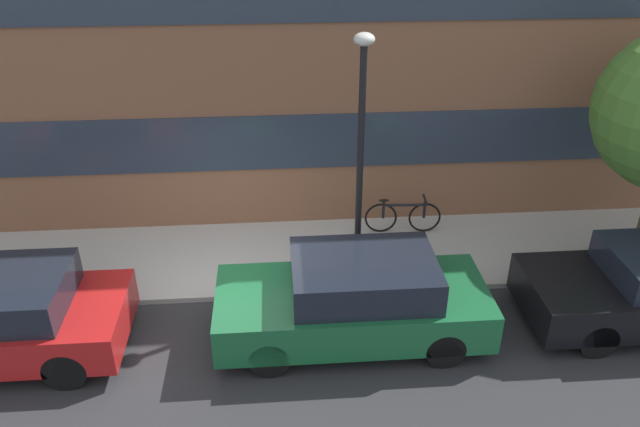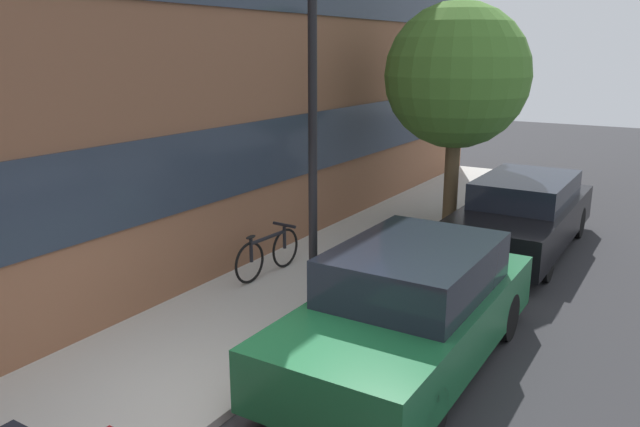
# 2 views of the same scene
# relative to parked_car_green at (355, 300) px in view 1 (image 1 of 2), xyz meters

# --- Properties ---
(ground_plane) EXTENTS (56.00, 56.00, 0.00)m
(ground_plane) POSITION_rel_parked_car_green_xyz_m (-2.00, 1.05, -0.70)
(ground_plane) COLOR #2B2B2D
(sidewalk_strip) EXTENTS (28.00, 2.52, 0.10)m
(sidewalk_strip) POSITION_rel_parked_car_green_xyz_m (-2.00, 2.31, -0.65)
(sidewalk_strip) COLOR #B2AFA8
(sidewalk_strip) RESTS_ON ground_plane
(rowhouse_facade) EXTENTS (28.00, 1.02, 8.50)m
(rowhouse_facade) POSITION_rel_parked_car_green_xyz_m (-2.00, 4.01, 3.56)
(rowhouse_facade) COLOR brown
(rowhouse_facade) RESTS_ON ground_plane
(parked_car_green) EXTENTS (4.17, 1.74, 1.41)m
(parked_car_green) POSITION_rel_parked_car_green_xyz_m (0.00, 0.00, 0.00)
(parked_car_green) COLOR #195B33
(parked_car_green) RESTS_ON ground_plane
(fire_hydrant) EXTENTS (0.55, 0.31, 0.80)m
(fire_hydrant) POSITION_rel_parked_car_green_xyz_m (-5.24, 1.51, -0.19)
(fire_hydrant) COLOR red
(fire_hydrant) RESTS_ON sidewalk_strip
(bicycle) EXTENTS (1.52, 0.44, 0.74)m
(bicycle) POSITION_rel_parked_car_green_xyz_m (1.35, 2.97, -0.23)
(bicycle) COLOR black
(bicycle) RESTS_ON sidewalk_strip
(lamp_post) EXTENTS (0.32, 0.32, 4.32)m
(lamp_post) POSITION_rel_parked_car_green_xyz_m (0.22, 1.43, 2.09)
(lamp_post) COLOR black
(lamp_post) RESTS_ON sidewalk_strip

